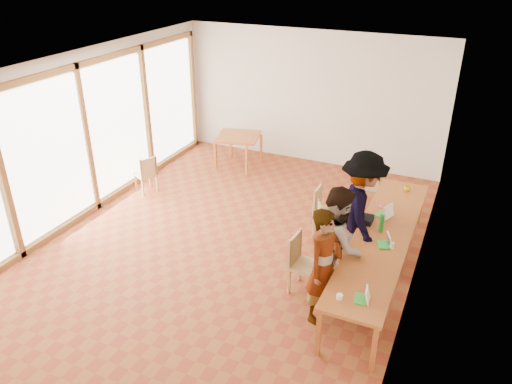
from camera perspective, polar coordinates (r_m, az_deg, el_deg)
ground at (r=8.68m, az=-2.69°, el=-5.65°), size 8.00×8.00×0.00m
wall_back at (r=11.49m, az=6.34°, el=10.62°), size 6.00×0.10×3.00m
wall_front at (r=5.26m, az=-23.61°, el=-12.57°), size 6.00×0.10×3.00m
wall_right at (r=7.24m, az=18.76°, el=-0.54°), size 0.10×8.00×3.00m
window_wall at (r=9.63m, az=-18.91°, el=6.16°), size 0.10×8.00×3.00m
ceiling at (r=7.52m, az=-3.18°, el=14.20°), size 6.00×8.00×0.04m
communal_table at (r=7.67m, az=14.23°, el=-5.10°), size 0.80×4.00×0.75m
side_table at (r=11.31m, az=-2.04°, el=6.08°), size 0.90×0.90×0.75m
chair_near at (r=7.30m, az=5.07°, el=-7.42°), size 0.45×0.45×0.48m
chair_mid at (r=8.34m, az=7.79°, el=-3.36°), size 0.50×0.50×0.44m
chair_far at (r=8.76m, az=7.56°, el=-1.53°), size 0.41×0.41×0.46m
chair_empty at (r=9.64m, az=11.95°, el=1.36°), size 0.57×0.57×0.53m
chair_spare at (r=10.35m, az=-12.35°, el=2.37°), size 0.50×0.50×0.43m
person_near at (r=6.67m, az=7.78°, el=-8.41°), size 0.56×0.70×1.66m
person_mid at (r=7.07m, az=9.36°, el=-5.88°), size 0.88×1.00×1.75m
person_far at (r=7.83m, az=11.96°, el=-2.07°), size 1.13×1.41×1.90m
laptop_near at (r=6.29m, az=12.25°, el=-11.66°), size 0.21×0.23×0.18m
laptop_mid at (r=7.38m, az=14.68°, el=-5.61°), size 0.26×0.27×0.19m
laptop_far at (r=8.14m, az=14.62°, el=-2.35°), size 0.29×0.31×0.21m
yellow_mug at (r=9.08m, az=16.92°, el=0.38°), size 0.15×0.15×0.09m
green_bottle at (r=7.66m, az=14.16°, el=-3.51°), size 0.07×0.07×0.28m
clear_glass at (r=7.35m, az=15.28°, el=-5.93°), size 0.07×0.07×0.09m
condiment_cup at (r=6.27m, az=9.52°, el=-11.72°), size 0.08×0.08×0.06m
pink_phone at (r=8.43m, az=14.00°, el=-1.60°), size 0.05×0.10×0.01m
black_pouch at (r=7.91m, az=12.62°, el=-3.12°), size 0.16×0.26×0.09m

